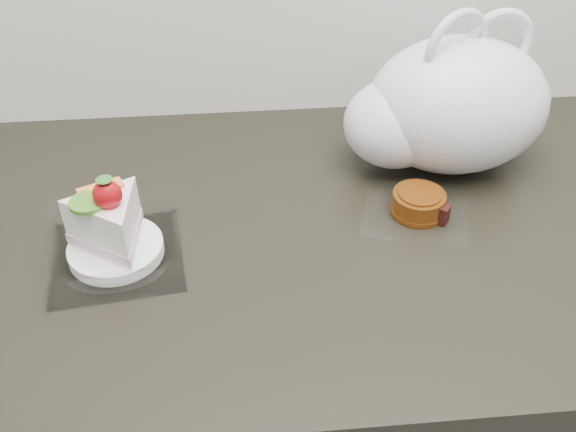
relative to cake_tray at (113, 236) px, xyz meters
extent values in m
cube|color=black|center=(0.38, 0.05, -0.50)|extent=(2.00, 0.60, 0.86)
cube|color=black|center=(0.38, 0.05, -0.05)|extent=(2.04, 0.64, 0.04)
cube|color=white|center=(0.00, 0.00, -0.03)|extent=(0.18, 0.18, 0.00)
cylinder|color=white|center=(0.00, 0.00, -0.02)|extent=(0.12, 0.12, 0.02)
ellipsoid|color=red|center=(0.01, -0.01, 0.07)|extent=(0.03, 0.03, 0.04)
cone|color=#2D7223|center=(0.01, -0.01, 0.09)|extent=(0.02, 0.02, 0.01)
cylinder|color=#4F8E29|center=(-0.02, -0.01, 0.06)|extent=(0.04, 0.04, 0.01)
cube|color=orange|center=(-0.01, 0.02, 0.06)|extent=(0.06, 0.04, 0.01)
cube|color=white|center=(0.40, 0.05, -0.03)|extent=(0.18, 0.17, 0.00)
cylinder|color=#5D300B|center=(0.40, 0.05, -0.02)|extent=(0.08, 0.08, 0.03)
cylinder|color=#5D300B|center=(0.40, 0.05, -0.03)|extent=(0.08, 0.08, 0.01)
cylinder|color=#5D300B|center=(0.40, 0.05, 0.00)|extent=(0.07, 0.07, 0.00)
cube|color=black|center=(0.43, 0.03, -0.02)|extent=(0.03, 0.03, 0.03)
ellipsoid|color=white|center=(0.48, 0.17, 0.06)|extent=(0.31, 0.27, 0.20)
ellipsoid|color=white|center=(0.39, 0.17, 0.04)|extent=(0.19, 0.17, 0.13)
torus|color=white|center=(0.46, 0.17, 0.15)|extent=(0.10, 0.06, 0.11)
torus|color=white|center=(0.53, 0.19, 0.15)|extent=(0.10, 0.02, 0.10)
camera|label=1|loc=(0.16, -0.62, 0.52)|focal=40.00mm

